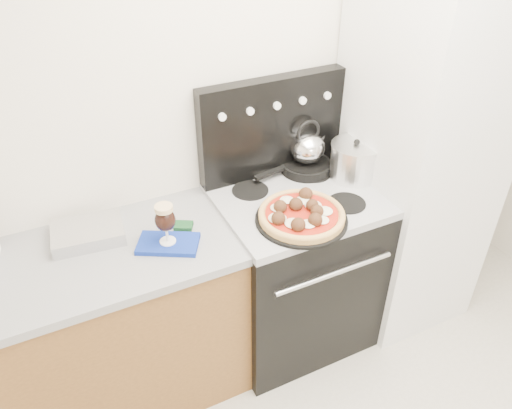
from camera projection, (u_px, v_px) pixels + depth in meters
room_shell at (424, 258)px, 1.53m from camera, size 3.52×3.01×2.52m
base_cabinet at (81, 342)px, 2.29m from camera, size 1.45×0.60×0.86m
countertop at (59, 268)px, 2.03m from camera, size 1.48×0.63×0.04m
stove_body at (293, 271)px, 2.67m from camera, size 0.76×0.65×0.88m
cooktop at (297, 200)px, 2.40m from camera, size 0.76×0.65×0.04m
backguard at (272, 127)px, 2.45m from camera, size 0.76×0.08×0.50m
fridge at (416, 162)px, 2.61m from camera, size 0.64×0.68×1.90m
foil_sheet at (88, 233)px, 2.15m from camera, size 0.32×0.25×0.06m
oven_mitt at (168, 244)px, 2.12m from camera, size 0.29×0.25×0.02m
beer_glass at (166, 224)px, 2.06m from camera, size 0.10×0.10×0.19m
pizza_pan at (301, 219)px, 2.23m from camera, size 0.52×0.52×0.01m
pizza at (302, 213)px, 2.21m from camera, size 0.47×0.47×0.05m
skillet at (306, 166)px, 2.59m from camera, size 0.30×0.30×0.05m
tea_kettle at (307, 145)px, 2.52m from camera, size 0.19×0.19×0.20m
stock_pot at (354, 161)px, 2.50m from camera, size 0.28×0.28×0.17m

